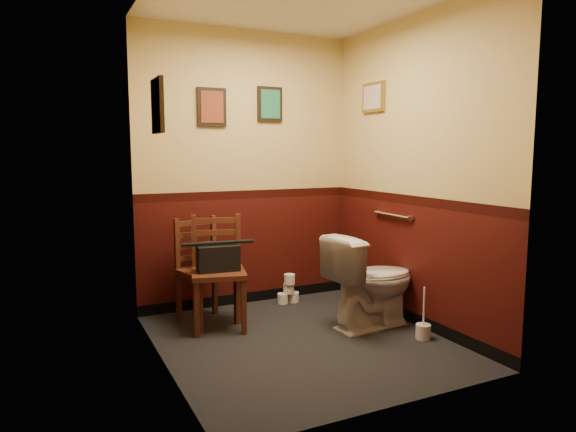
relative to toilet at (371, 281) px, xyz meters
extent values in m
cube|color=black|center=(-0.72, -0.06, -0.40)|extent=(2.20, 2.40, 0.00)
cube|color=#390C09|center=(-0.72, 1.14, 0.95)|extent=(2.20, 0.00, 2.70)
cube|color=#390C09|center=(-0.72, -1.26, 0.95)|extent=(2.20, 0.00, 2.70)
cube|color=#390C09|center=(-1.82, -0.06, 0.95)|extent=(0.00, 2.40, 2.70)
cube|color=#390C09|center=(0.38, -0.06, 0.95)|extent=(0.00, 2.40, 2.70)
cylinder|color=silver|center=(0.35, 0.19, 0.55)|extent=(0.03, 0.50, 0.03)
cylinder|color=silver|center=(0.37, -0.06, 0.55)|extent=(0.02, 0.06, 0.06)
cylinder|color=silver|center=(0.37, 0.44, 0.55)|extent=(0.02, 0.06, 0.06)
cube|color=black|center=(-1.07, 1.12, 1.55)|extent=(0.28, 0.03, 0.36)
cube|color=brown|center=(-1.07, 1.11, 1.55)|extent=(0.22, 0.01, 0.30)
cube|color=black|center=(-0.47, 1.12, 1.60)|extent=(0.26, 0.03, 0.34)
cube|color=#226E4B|center=(-0.47, 1.11, 1.60)|extent=(0.20, 0.01, 0.28)
cube|color=black|center=(-1.80, 0.04, 1.45)|extent=(0.03, 0.30, 0.38)
cube|color=#B3A28D|center=(-1.79, 0.04, 1.45)|extent=(0.01, 0.24, 0.31)
cube|color=olive|center=(0.36, 0.54, 1.65)|extent=(0.03, 0.34, 0.28)
cube|color=#B3A28D|center=(0.35, 0.54, 1.65)|extent=(0.01, 0.28, 0.22)
imported|color=white|center=(0.00, 0.00, 0.00)|extent=(0.86, 0.53, 0.81)
cylinder|color=silver|center=(0.21, -0.45, -0.34)|extent=(0.12, 0.12, 0.12)
cylinder|color=silver|center=(0.21, -0.45, -0.14)|extent=(0.02, 0.02, 0.35)
cube|color=#572A1A|center=(-1.27, 0.71, 0.07)|extent=(0.53, 0.53, 0.04)
cube|color=#572A1A|center=(-1.41, 0.48, -0.17)|extent=(0.05, 0.05, 0.47)
cube|color=#572A1A|center=(-1.50, 0.85, -0.17)|extent=(0.05, 0.05, 0.47)
cube|color=#572A1A|center=(-1.04, 0.57, -0.17)|extent=(0.05, 0.05, 0.47)
cube|color=#572A1A|center=(-1.13, 0.94, -0.17)|extent=(0.05, 0.05, 0.47)
cube|color=#572A1A|center=(-1.50, 0.86, 0.30)|extent=(0.05, 0.05, 0.47)
cube|color=#572A1A|center=(-1.13, 0.95, 0.30)|extent=(0.05, 0.05, 0.47)
cube|color=#572A1A|center=(-1.32, 0.90, 0.17)|extent=(0.35, 0.11, 0.05)
cube|color=#572A1A|center=(-1.32, 0.90, 0.28)|extent=(0.35, 0.11, 0.05)
cube|color=#572A1A|center=(-1.32, 0.90, 0.38)|extent=(0.35, 0.11, 0.05)
cube|color=#572A1A|center=(-1.32, 0.90, 0.49)|extent=(0.35, 0.11, 0.05)
cube|color=#572A1A|center=(-1.22, 0.54, 0.08)|extent=(0.55, 0.55, 0.04)
cube|color=#572A1A|center=(-1.46, 0.40, -0.16)|extent=(0.05, 0.05, 0.49)
cube|color=#572A1A|center=(-1.36, 0.78, -0.16)|extent=(0.05, 0.05, 0.49)
cube|color=#572A1A|center=(-1.08, 0.30, -0.16)|extent=(0.05, 0.05, 0.49)
cube|color=#572A1A|center=(-0.98, 0.68, -0.16)|extent=(0.05, 0.05, 0.49)
cube|color=#572A1A|center=(-1.36, 0.78, 0.33)|extent=(0.05, 0.05, 0.49)
cube|color=#572A1A|center=(-0.98, 0.69, 0.33)|extent=(0.05, 0.05, 0.49)
cube|color=#572A1A|center=(-1.17, 0.74, 0.19)|extent=(0.36, 0.12, 0.05)
cube|color=#572A1A|center=(-1.17, 0.74, 0.30)|extent=(0.36, 0.12, 0.05)
cube|color=#572A1A|center=(-1.17, 0.74, 0.41)|extent=(0.36, 0.12, 0.05)
cube|color=#572A1A|center=(-1.17, 0.74, 0.52)|extent=(0.36, 0.12, 0.05)
cube|color=black|center=(-1.22, 0.54, 0.22)|extent=(0.37, 0.21, 0.22)
cylinder|color=black|center=(-1.22, 0.54, 0.35)|extent=(0.31, 0.06, 0.03)
cylinder|color=silver|center=(-0.41, 0.96, -0.35)|extent=(0.11, 0.11, 0.10)
cylinder|color=silver|center=(-0.29, 0.96, -0.35)|extent=(0.11, 0.11, 0.10)
cylinder|color=silver|center=(-0.35, 0.94, -0.25)|extent=(0.11, 0.11, 0.10)
cylinder|color=silver|center=(-0.35, 0.92, -0.15)|extent=(0.11, 0.11, 0.10)
camera|label=1|loc=(-2.56, -3.63, 1.13)|focal=32.00mm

